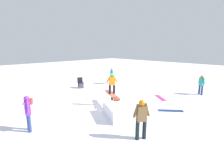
{
  "coord_description": "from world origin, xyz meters",
  "views": [
    {
      "loc": [
        -6.93,
        6.96,
        3.44
      ],
      "look_at": [
        0.0,
        0.0,
        1.32
      ],
      "focal_mm": 28.0,
      "sensor_mm": 36.0,
      "label": 1
    }
  ],
  "objects_px": {
    "rail_feature": "(112,96)",
    "bystander_teal": "(201,84)",
    "backpack_on_snow": "(30,101)",
    "bystander_purple": "(28,112)",
    "loose_snowboard_magenta": "(160,98)",
    "folding_chair": "(80,83)",
    "main_rider_on_rail": "(112,84)",
    "loose_snowboard_navy": "(171,111)",
    "bystander_brown": "(141,117)",
    "bystander_blue": "(112,75)"
  },
  "relations": [
    {
      "from": "bystander_blue",
      "to": "loose_snowboard_magenta",
      "type": "height_order",
      "value": "bystander_blue"
    },
    {
      "from": "rail_feature",
      "to": "loose_snowboard_magenta",
      "type": "distance_m",
      "value": 3.72
    },
    {
      "from": "rail_feature",
      "to": "loose_snowboard_magenta",
      "type": "xyz_separation_m",
      "value": [
        -1.21,
        -3.47,
        -0.59
      ]
    },
    {
      "from": "bystander_purple",
      "to": "rail_feature",
      "type": "bearing_deg",
      "value": -78.57
    },
    {
      "from": "bystander_brown",
      "to": "bystander_purple",
      "type": "relative_size",
      "value": 1.03
    },
    {
      "from": "rail_feature",
      "to": "loose_snowboard_magenta",
      "type": "relative_size",
      "value": 1.43
    },
    {
      "from": "bystander_teal",
      "to": "folding_chair",
      "type": "height_order",
      "value": "bystander_teal"
    },
    {
      "from": "loose_snowboard_magenta",
      "to": "bystander_purple",
      "type": "bearing_deg",
      "value": 117.24
    },
    {
      "from": "folding_chair",
      "to": "loose_snowboard_magenta",
      "type": "bearing_deg",
      "value": -51.68
    },
    {
      "from": "rail_feature",
      "to": "folding_chair",
      "type": "bearing_deg",
      "value": 12.47
    },
    {
      "from": "rail_feature",
      "to": "bystander_teal",
      "type": "bearing_deg",
      "value": -86.71
    },
    {
      "from": "bystander_purple",
      "to": "bystander_teal",
      "type": "relative_size",
      "value": 1.05
    },
    {
      "from": "main_rider_on_rail",
      "to": "backpack_on_snow",
      "type": "xyz_separation_m",
      "value": [
        3.77,
        3.28,
        -1.14
      ]
    },
    {
      "from": "bystander_teal",
      "to": "loose_snowboard_navy",
      "type": "height_order",
      "value": "bystander_teal"
    },
    {
      "from": "main_rider_on_rail",
      "to": "bystander_teal",
      "type": "xyz_separation_m",
      "value": [
        -2.82,
        -6.29,
        -0.51
      ]
    },
    {
      "from": "main_rider_on_rail",
      "to": "bystander_purple",
      "type": "relative_size",
      "value": 0.82
    },
    {
      "from": "rail_feature",
      "to": "bystander_teal",
      "type": "height_order",
      "value": "bystander_teal"
    },
    {
      "from": "bystander_purple",
      "to": "loose_snowboard_navy",
      "type": "bearing_deg",
      "value": -101.77
    },
    {
      "from": "rail_feature",
      "to": "loose_snowboard_navy",
      "type": "height_order",
      "value": "rail_feature"
    },
    {
      "from": "loose_snowboard_magenta",
      "to": "folding_chair",
      "type": "distance_m",
      "value": 6.68
    },
    {
      "from": "bystander_purple",
      "to": "loose_snowboard_magenta",
      "type": "bearing_deg",
      "value": -85.75
    },
    {
      "from": "rail_feature",
      "to": "backpack_on_snow",
      "type": "height_order",
      "value": "rail_feature"
    },
    {
      "from": "bystander_teal",
      "to": "backpack_on_snow",
      "type": "xyz_separation_m",
      "value": [
        6.59,
        9.57,
        -0.63
      ]
    },
    {
      "from": "bystander_brown",
      "to": "folding_chair",
      "type": "height_order",
      "value": "bystander_brown"
    },
    {
      "from": "folding_chair",
      "to": "loose_snowboard_navy",
      "type": "bearing_deg",
      "value": -67.91
    },
    {
      "from": "main_rider_on_rail",
      "to": "backpack_on_snow",
      "type": "bearing_deg",
      "value": 76.71
    },
    {
      "from": "backpack_on_snow",
      "to": "bystander_purple",
      "type": "bearing_deg",
      "value": 14.07
    },
    {
      "from": "rail_feature",
      "to": "folding_chair",
      "type": "relative_size",
      "value": 2.24
    },
    {
      "from": "bystander_brown",
      "to": "backpack_on_snow",
      "type": "bearing_deg",
      "value": -47.75
    },
    {
      "from": "bystander_brown",
      "to": "bystander_blue",
      "type": "distance_m",
      "value": 10.0
    },
    {
      "from": "bystander_brown",
      "to": "bystander_blue",
      "type": "bearing_deg",
      "value": -97.26
    },
    {
      "from": "rail_feature",
      "to": "loose_snowboard_navy",
      "type": "relative_size",
      "value": 1.48
    },
    {
      "from": "bystander_purple",
      "to": "loose_snowboard_navy",
      "type": "xyz_separation_m",
      "value": [
        -3.09,
        -6.29,
        -0.83
      ]
    },
    {
      "from": "bystander_teal",
      "to": "bystander_brown",
      "type": "bearing_deg",
      "value": -54.51
    },
    {
      "from": "bystander_brown",
      "to": "bystander_teal",
      "type": "distance_m",
      "value": 8.22
    },
    {
      "from": "bystander_brown",
      "to": "backpack_on_snow",
      "type": "relative_size",
      "value": 4.55
    },
    {
      "from": "bystander_teal",
      "to": "folding_chair",
      "type": "bearing_deg",
      "value": -116.99
    },
    {
      "from": "bystander_blue",
      "to": "loose_snowboard_magenta",
      "type": "relative_size",
      "value": 1.05
    },
    {
      "from": "bystander_brown",
      "to": "main_rider_on_rail",
      "type": "bearing_deg",
      "value": -87.59
    },
    {
      "from": "bystander_blue",
      "to": "loose_snowboard_magenta",
      "type": "distance_m",
      "value": 5.71
    },
    {
      "from": "bystander_brown",
      "to": "loose_snowboard_magenta",
      "type": "relative_size",
      "value": 1.12
    },
    {
      "from": "bystander_blue",
      "to": "backpack_on_snow",
      "type": "xyz_separation_m",
      "value": [
        -0.61,
        7.63,
        -0.65
      ]
    },
    {
      "from": "main_rider_on_rail",
      "to": "loose_snowboard_navy",
      "type": "height_order",
      "value": "main_rider_on_rail"
    },
    {
      "from": "loose_snowboard_magenta",
      "to": "loose_snowboard_navy",
      "type": "relative_size",
      "value": 1.03
    },
    {
      "from": "loose_snowboard_magenta",
      "to": "bystander_teal",
      "type": "bearing_deg",
      "value": -82.43
    },
    {
      "from": "bystander_blue",
      "to": "bystander_teal",
      "type": "relative_size",
      "value": 1.01
    },
    {
      "from": "folding_chair",
      "to": "bystander_blue",
      "type": "bearing_deg",
      "value": 5.92
    },
    {
      "from": "bystander_teal",
      "to": "loose_snowboard_navy",
      "type": "relative_size",
      "value": 1.07
    },
    {
      "from": "main_rider_on_rail",
      "to": "loose_snowboard_magenta",
      "type": "bearing_deg",
      "value": -73.54
    },
    {
      "from": "main_rider_on_rail",
      "to": "bystander_purple",
      "type": "distance_m",
      "value": 4.66
    }
  ]
}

